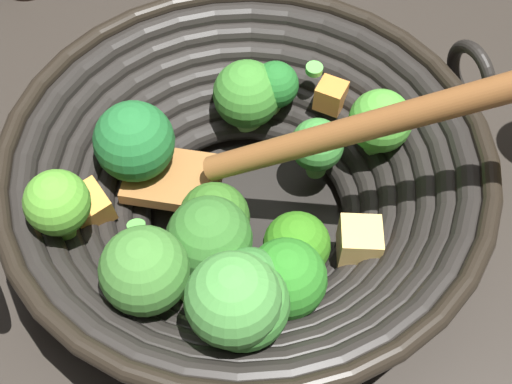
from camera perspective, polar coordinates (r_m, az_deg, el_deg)
name	(u,v)px	position (r m, az deg, el deg)	size (l,w,h in m)	color
ground_plane	(247,225)	(0.60, -0.68, -2.45)	(4.00, 4.00, 0.00)	#28231E
wok	(244,186)	(0.55, -0.89, 0.46)	(0.38, 0.35, 0.23)	black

